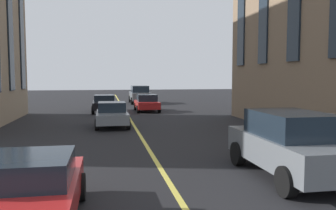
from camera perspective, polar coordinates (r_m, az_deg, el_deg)
name	(u,v)px	position (r m, az deg, el deg)	size (l,w,h in m)	color
lane_centre_line	(143,139)	(16.23, -4.13, -5.57)	(80.00, 0.16, 0.01)	#D8C64C
car_grey_near	(290,144)	(10.67, 19.08, -5.94)	(4.70, 2.14, 1.88)	slate
car_red_far	(147,103)	(28.98, -3.46, 0.34)	(3.90, 1.89, 1.40)	#B21E1E
car_grey_trailing	(140,94)	(37.70, -4.59, 1.74)	(4.70, 2.14, 1.88)	slate
car_red_parked_a	(28,193)	(7.32, -21.71, -13.03)	(4.40, 1.95, 1.37)	#B21E1E
car_black_parked_b	(104,103)	(28.96, -10.25, 0.27)	(4.40, 1.95, 1.37)	black
car_grey_mid	(112,114)	(20.50, -9.05, -1.51)	(3.90, 1.89, 1.40)	slate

